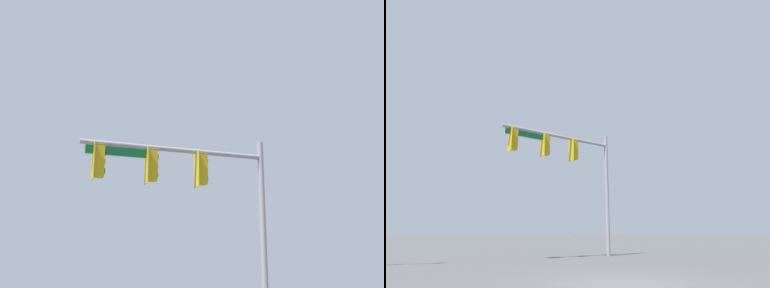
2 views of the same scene
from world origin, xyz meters
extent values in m
cylinder|color=gray|center=(-7.32, -7.23, 3.59)|extent=(0.22, 0.22, 7.18)
cylinder|color=gray|center=(-3.93, -7.73, 6.58)|extent=(6.79, 1.16, 0.18)
cube|color=gold|center=(-4.76, -7.61, 5.91)|extent=(0.10, 0.52, 1.30)
cube|color=#B79314|center=(-4.95, -7.58, 5.91)|extent=(0.40, 0.37, 1.10)
cylinder|color=#B79314|center=(-4.95, -7.58, 6.52)|extent=(0.04, 0.04, 0.12)
cylinder|color=#340503|center=(-5.15, -7.55, 6.24)|extent=(0.06, 0.22, 0.22)
cylinder|color=yellow|center=(-5.15, -7.55, 5.91)|extent=(0.06, 0.22, 0.22)
cylinder|color=black|center=(-5.15, -7.55, 5.58)|extent=(0.06, 0.22, 0.22)
cube|color=gold|center=(-2.90, -7.88, 5.91)|extent=(0.10, 0.52, 1.30)
cube|color=#B79314|center=(-3.09, -7.85, 5.91)|extent=(0.40, 0.37, 1.10)
cylinder|color=#B79314|center=(-3.09, -7.85, 6.52)|extent=(0.04, 0.04, 0.12)
cylinder|color=#340503|center=(-3.29, -7.82, 6.24)|extent=(0.06, 0.22, 0.22)
cylinder|color=yellow|center=(-3.29, -7.82, 5.91)|extent=(0.06, 0.22, 0.22)
cylinder|color=black|center=(-3.29, -7.82, 5.58)|extent=(0.06, 0.22, 0.22)
cube|color=gold|center=(-1.04, -8.15, 5.91)|extent=(0.10, 0.52, 1.30)
cube|color=#B79314|center=(-1.23, -8.12, 5.91)|extent=(0.40, 0.37, 1.10)
cylinder|color=#B79314|center=(-1.23, -8.12, 6.52)|extent=(0.04, 0.04, 0.12)
cylinder|color=#340503|center=(-1.43, -8.09, 6.24)|extent=(0.06, 0.22, 0.22)
cylinder|color=yellow|center=(-1.43, -8.09, 5.91)|extent=(0.06, 0.22, 0.22)
cylinder|color=black|center=(-1.43, -8.09, 5.58)|extent=(0.06, 0.22, 0.22)
cube|color=#0F602D|center=(-1.84, -8.03, 6.32)|extent=(2.18, 0.36, 0.31)
cube|color=white|center=(-1.84, -8.03, 6.32)|extent=(2.23, 0.35, 0.37)
camera|label=1|loc=(3.96, 9.16, 1.24)|focal=50.00mm
camera|label=2|loc=(6.25, 5.08, 1.24)|focal=28.00mm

